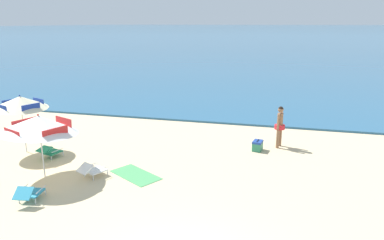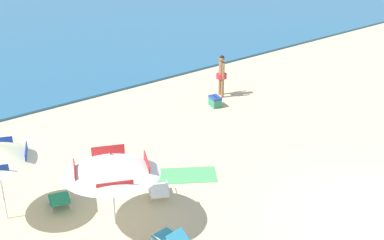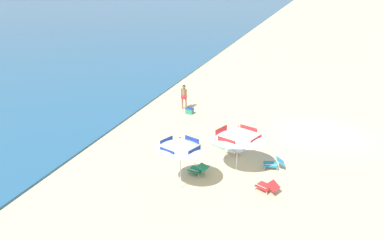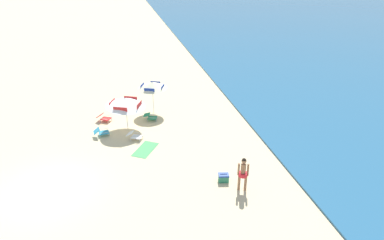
{
  "view_description": "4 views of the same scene",
  "coord_description": "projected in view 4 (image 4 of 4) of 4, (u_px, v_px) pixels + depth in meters",
  "views": [
    {
      "loc": [
        1.81,
        -5.62,
        4.96
      ],
      "look_at": [
        -1.45,
        7.23,
        1.35
      ],
      "focal_mm": 33.56,
      "sensor_mm": 36.0,
      "label": 1
    },
    {
      "loc": [
        -10.65,
        -6.49,
        8.55
      ],
      "look_at": [
        -1.71,
        5.9,
        1.09
      ],
      "focal_mm": 50.02,
      "sensor_mm": 36.0,
      "label": 2
    },
    {
      "loc": [
        -19.31,
        1.7,
        7.55
      ],
      "look_at": [
        -2.32,
        6.97,
        0.88
      ],
      "focal_mm": 32.09,
      "sensor_mm": 36.0,
      "label": 3
    },
    {
      "loc": [
        13.55,
        3.93,
        9.61
      ],
      "look_at": [
        -3.69,
        7.62,
        1.14
      ],
      "focal_mm": 30.86,
      "sensor_mm": 36.0,
      "label": 4
    }
  ],
  "objects": [
    {
      "name": "ground_plane",
      "position": [
        49.0,
        190.0,
        15.36
      ],
      "size": [
        800.0,
        800.0,
        0.0
      ],
      "primitive_type": "plane",
      "color": "#D1BA8E"
    },
    {
      "name": "lounge_chair_beside_umbrella",
      "position": [
        134.0,
        135.0,
        19.63
      ],
      "size": [
        0.86,
        1.03,
        0.52
      ],
      "color": "white",
      "rests_on": "ground"
    },
    {
      "name": "lounge_chair_spare_folded",
      "position": [
        104.0,
        118.0,
        21.9
      ],
      "size": [
        0.88,
        1.03,
        0.53
      ],
      "color": "red",
      "rests_on": "ground"
    },
    {
      "name": "beach_umbrella_striped_main",
      "position": [
        125.0,
        102.0,
        20.27
      ],
      "size": [
        3.48,
        3.48,
        2.21
      ],
      "color": "silver",
      "rests_on": "ground"
    },
    {
      "name": "lounge_chair_facing_sea",
      "position": [
        150.0,
        117.0,
        22.0
      ],
      "size": [
        0.72,
        0.95,
        0.49
      ],
      "color": "#1E7F56",
      "rests_on": "ground"
    },
    {
      "name": "lounge_chair_under_umbrella",
      "position": [
        101.0,
        132.0,
        20.05
      ],
      "size": [
        0.66,
        0.97,
        0.53
      ],
      "color": "teal",
      "rests_on": "ground"
    },
    {
      "name": "beach_towel",
      "position": [
        145.0,
        149.0,
        18.69
      ],
      "size": [
        2.01,
        1.7,
        0.01
      ],
      "primitive_type": "cube",
      "rotation": [
        0.0,
        0.0,
        1.03
      ],
      "color": "#4C9E5B",
      "rests_on": "ground"
    },
    {
      "name": "beach_umbrella_striped_second",
      "position": [
        152.0,
        85.0,
        22.49
      ],
      "size": [
        2.54,
        2.52,
        2.31
      ],
      "color": "silver",
      "rests_on": "ground"
    },
    {
      "name": "person_standing_near_shore",
      "position": [
        243.0,
        172.0,
        14.98
      ],
      "size": [
        0.42,
        0.49,
        1.71
      ],
      "color": "#8C6042",
      "rests_on": "ground"
    },
    {
      "name": "cooler_box",
      "position": [
        224.0,
        178.0,
        15.91
      ],
      "size": [
        0.43,
        0.55,
        0.43
      ],
      "color": "#2D7F5B",
      "rests_on": "ground"
    }
  ]
}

